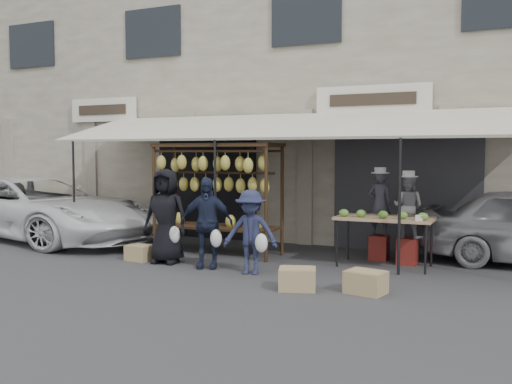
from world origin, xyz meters
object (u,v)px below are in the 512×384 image
customer_right (251,232)px  vendor_left (380,203)px  vendor_right (408,206)px  crate_far (140,253)px  crate_near_b (366,282)px  crate_near_a (297,279)px  banana_rack (216,177)px  customer_left (166,216)px  customer_mid (206,223)px  van (32,192)px  produce_table (384,219)px

customer_right → vendor_left: bearing=39.7°
vendor_right → crate_far: (-4.70, -1.72, -0.92)m
vendor_left → crate_near_b: (0.39, -2.66, -0.92)m
customer_right → crate_far: customer_right is taller
crate_near_a → banana_rack: bearing=140.0°
crate_near_b → customer_right: bearing=166.4°
customer_left → customer_mid: 0.92m
vendor_left → crate_near_a: bearing=75.1°
crate_near_a → crate_near_b: size_ratio=1.00×
crate_near_a → van: 8.19m
crate_near_a → customer_left: bearing=162.2°
banana_rack → van: (-5.24, 0.26, -0.49)m
customer_right → customer_left: bearing=161.2°
crate_near_b → van: van is taller
customer_right → crate_far: bearing=163.0°
customer_left → crate_near_b: 4.06m
produce_table → crate_far: produce_table is taller
customer_left → produce_table: bearing=12.6°
crate_far → crate_near_b: bearing=-9.1°
vendor_right → crate_near_b: 2.61m
van → crate_near_a: bearing=-94.3°
vendor_right → crate_near_a: (-1.16, -2.66, -0.91)m
customer_right → crate_near_b: customer_right is taller
vendor_left → customer_left: 4.04m
customer_left → crate_near_b: (3.93, -0.73, -0.71)m
vendor_right → customer_left: customer_left is taller
produce_table → van: (-8.60, 0.16, 0.22)m
banana_rack → crate_near_a: size_ratio=4.77×
vendor_right → van: bearing=12.7°
vendor_right → customer_mid: 3.68m
produce_table → van: van is taller
customer_mid → customer_left: bearing=156.2°
vendor_right → crate_near_a: 3.04m
vendor_left → crate_near_b: bearing=95.1°
vendor_right → customer_right: vendor_right is taller
customer_right → crate_near_a: size_ratio=2.61×
vendor_right → crate_near_a: vendor_right is taller
banana_rack → customer_left: (-0.41, -1.19, -0.69)m
vendor_right → crate_far: bearing=31.0°
customer_right → crate_near_a: bearing=-44.9°
banana_rack → produce_table: 3.43m
customer_mid → crate_near_b: bearing=-30.4°
produce_table → van: size_ratio=0.33×
vendor_left → crate_near_a: 3.08m
customer_left → crate_near_b: bearing=-16.8°
crate_near_a → crate_far: size_ratio=1.12×
customer_mid → banana_rack: bearing=93.0°
banana_rack → van: banana_rack is taller
crate_near_b → customer_mid: bearing=168.0°
banana_rack → customer_mid: banana_rack is taller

